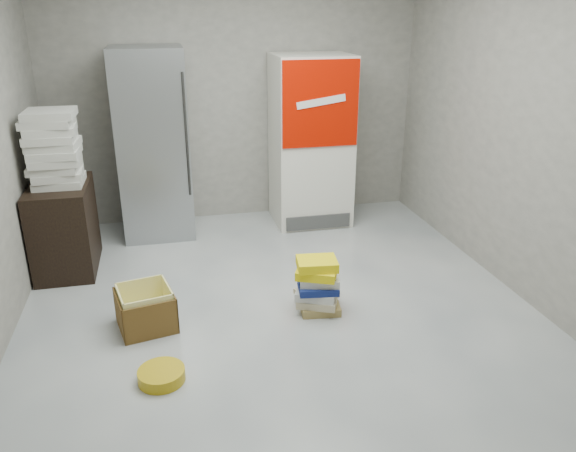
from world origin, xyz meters
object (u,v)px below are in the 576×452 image
Objects in this scene: wood_shelf at (65,227)px; phonebook_stack_main at (318,286)px; steel_fridge at (153,144)px; coke_cooler at (311,141)px; cardboard_box at (146,311)px.

wood_shelf reaches higher than phonebook_stack_main.
steel_fridge is 1.65m from coke_cooler.
phonebook_stack_main is at bearing -103.12° from coke_cooler.
phonebook_stack_main is (2.02, -1.27, -0.18)m from wood_shelf.
steel_fridge is 4.02× the size of cardboard_box.
coke_cooler reaches higher than phonebook_stack_main.
coke_cooler is at bearing 92.43° from phonebook_stack_main.
wood_shelf is at bearing -138.69° from steel_fridge.
coke_cooler is 3.81× the size of cardboard_box.
wood_shelf is 1.42m from cardboard_box.
phonebook_stack_main is 0.95× the size of cardboard_box.
coke_cooler is at bearing 35.11° from cardboard_box.
cardboard_box is (-1.32, 0.06, -0.09)m from phonebook_stack_main.
cardboard_box is (-0.13, -1.94, -0.82)m from steel_fridge.
cardboard_box is (0.70, -1.21, -0.27)m from wood_shelf.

